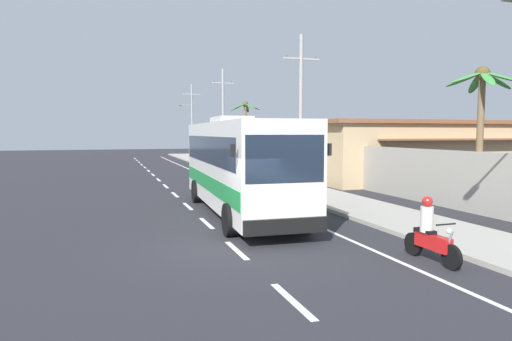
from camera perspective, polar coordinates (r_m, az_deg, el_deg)
The scene contains 13 objects.
ground_plane at distance 12.91m, azimuth -2.96°, elevation -9.61°, with size 160.00×160.00×0.00m, color #28282D.
sidewalk_kerb at distance 24.47m, azimuth 6.25°, elevation -2.62°, with size 3.20×90.00×0.14m, color #A8A399.
lane_markings at distance 27.21m, azimuth -6.42°, elevation -2.02°, with size 3.71×71.00×0.01m.
boundary_wall at distance 29.61m, azimuth 9.75°, elevation 0.88°, with size 0.24×60.00×2.47m, color #9E998E.
coach_bus_foreground at distance 17.91m, azimuth -2.18°, elevation 0.97°, with size 3.29×11.21×3.89m.
motorcycle_beside_bus at distance 12.14m, azimuth 21.13°, elevation -7.66°, with size 0.56×1.96×1.62m.
pedestrian_near_kerb at distance 31.76m, azimuth 2.17°, elevation 0.70°, with size 0.36×0.36×1.57m.
utility_pole_mid at distance 29.93m, azimuth 5.68°, elevation 8.16°, with size 2.53×0.24×9.55m.
utility_pole_far at distance 47.55m, azimuth -4.18°, elevation 7.07°, with size 2.34×0.24×9.85m.
utility_pole_distant at distance 65.91m, azimuth -8.13°, elevation 6.61°, with size 3.08×0.24×10.17m.
palm_nearest at distance 19.84m, azimuth 26.57°, elevation 7.53°, with size 2.99×2.93×5.79m.
palm_second at distance 44.43m, azimuth -1.36°, elevation 6.56°, with size 3.02×2.94×6.29m.
roadside_building at distance 32.96m, azimuth 18.65°, elevation 2.45°, with size 15.52×9.09×4.00m.
Camera 1 is at (-3.30, -12.07, 3.20)m, focal length 31.67 mm.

